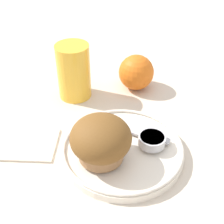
# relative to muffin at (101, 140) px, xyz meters

# --- Properties ---
(ground_plane) EXTENTS (3.00, 3.00, 0.00)m
(ground_plane) POSITION_rel_muffin_xyz_m (0.05, 0.03, -0.06)
(ground_plane) COLOR beige
(plate) EXTENTS (0.21, 0.21, 0.02)m
(plate) POSITION_rel_muffin_xyz_m (0.03, 0.03, -0.05)
(plate) COLOR silver
(plate) RESTS_ON ground_plane
(muffin) EXTENTS (0.10, 0.10, 0.08)m
(muffin) POSITION_rel_muffin_xyz_m (0.00, 0.00, 0.00)
(muffin) COLOR #9E7047
(muffin) RESTS_ON plate
(cream_ramekin) EXTENTS (0.05, 0.05, 0.02)m
(cream_ramekin) POSITION_rel_muffin_xyz_m (0.08, 0.03, -0.03)
(cream_ramekin) COLOR silver
(cream_ramekin) RESTS_ON plate
(berry_pair) EXTENTS (0.03, 0.02, 0.02)m
(berry_pair) POSITION_rel_muffin_xyz_m (0.02, 0.06, -0.03)
(berry_pair) COLOR maroon
(berry_pair) RESTS_ON plate
(butter_knife) EXTENTS (0.15, 0.07, 0.00)m
(butter_knife) POSITION_rel_muffin_xyz_m (0.04, 0.07, -0.03)
(butter_knife) COLOR #B7B7BC
(butter_knife) RESTS_ON plate
(orange_fruit) EXTENTS (0.08, 0.08, 0.08)m
(orange_fruit) POSITION_rel_muffin_xyz_m (0.06, 0.24, -0.02)
(orange_fruit) COLOR orange
(orange_fruit) RESTS_ON ground_plane
(juice_glass) EXTENTS (0.07, 0.07, 0.12)m
(juice_glass) POSITION_rel_muffin_xyz_m (-0.07, 0.21, 0.00)
(juice_glass) COLOR gold
(juice_glass) RESTS_ON ground_plane
(folded_napkin) EXTENTS (0.15, 0.09, 0.01)m
(folded_napkin) POSITION_rel_muffin_xyz_m (-0.16, 0.04, -0.05)
(folded_napkin) COLOR beige
(folded_napkin) RESTS_ON ground_plane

